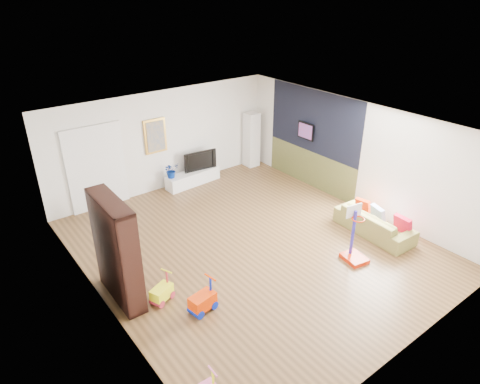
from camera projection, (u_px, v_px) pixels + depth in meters
floor at (251, 245)px, 9.37m from camera, size 6.50×7.50×0.00m
ceiling at (253, 127)px, 8.16m from camera, size 6.50×7.50×0.00m
wall_back at (164, 141)px, 11.42m from camera, size 6.50×0.00×2.70m
wall_front at (417, 282)px, 6.11m from camera, size 6.50×0.00×2.70m
wall_left at (98, 244)px, 7.00m from camera, size 0.00×7.50×2.70m
wall_right at (354, 155)px, 10.54m from camera, size 0.00×7.50×2.70m
navy_accent at (314, 122)px, 11.30m from camera, size 0.01×3.20×1.70m
olive_wainscot at (310, 168)px, 11.91m from camera, size 0.01×3.20×1.00m
doorway at (97, 169)px, 10.49m from camera, size 1.45×0.06×2.10m
painting_back at (155, 136)px, 11.17m from camera, size 0.62×0.06×0.92m
artwork_right at (306, 131)px, 11.54m from camera, size 0.04×0.56×0.46m
media_console at (193, 178)px, 12.09m from camera, size 1.65×0.52×0.38m
tall_cabinet at (251, 140)px, 13.02m from camera, size 0.39×0.39×1.67m
bookshelf at (116, 251)px, 7.45m from camera, size 0.38×1.37×1.99m
sofa at (374, 223)px, 9.70m from camera, size 0.83×1.89×0.54m
basketball_hoop at (358, 235)px, 8.61m from camera, size 0.51×0.58×1.22m
ride_on_yellow at (161, 288)px, 7.65m from camera, size 0.48×0.40×0.55m
ride_on_orange at (202, 296)px, 7.40m from camera, size 0.51×0.36×0.62m
child at (111, 206)px, 10.21m from camera, size 0.32×0.26×0.75m
tv at (199, 160)px, 12.06m from camera, size 0.98×0.24×0.56m
vase_plant at (171, 170)px, 11.56m from camera, size 0.40×0.35×0.43m
pillow_left at (403, 225)px, 9.33m from camera, size 0.14×0.41×0.41m
pillow_center at (378, 214)px, 9.74m from camera, size 0.21×0.41×0.40m
pillow_right at (363, 206)px, 10.11m from camera, size 0.14×0.36×0.35m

